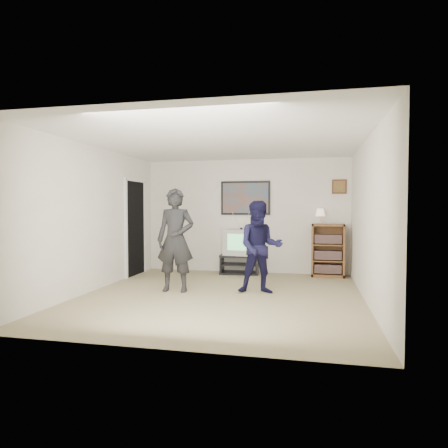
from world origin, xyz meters
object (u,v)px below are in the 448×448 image
at_px(bookshelf, 328,250).
at_px(person_short, 260,247).
at_px(person_tall, 176,240).
at_px(media_stand, 239,264).
at_px(crt_television, 241,242).

relative_size(bookshelf, person_short, 0.70).
bearing_deg(person_short, person_tall, 177.19).
bearing_deg(media_stand, person_tall, -114.64).
xyz_separation_m(media_stand, crt_television, (0.04, 0.00, 0.48)).
distance_m(crt_television, person_tall, 2.17).
height_order(person_tall, person_short, person_tall).
relative_size(bookshelf, person_tall, 0.62).
xyz_separation_m(media_stand, person_short, (0.69, -1.86, 0.57)).
xyz_separation_m(person_tall, person_short, (1.44, 0.15, -0.11)).
relative_size(crt_television, person_short, 0.42).
distance_m(media_stand, person_tall, 2.25).
bearing_deg(bookshelf, media_stand, -178.46).
height_order(media_stand, person_short, person_short).
relative_size(crt_television, bookshelf, 0.60).
relative_size(media_stand, person_short, 0.55).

